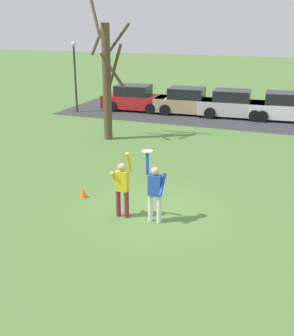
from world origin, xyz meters
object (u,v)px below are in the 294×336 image
object	(u,v)px
person_defender	(122,185)
parked_car_white	(286,108)
parked_car_red	(135,99)
parked_car_silver	(233,105)
lamppost_by_lot	(75,70)
parked_car_tan	(188,102)
bare_tree_tall	(107,76)
frisbee_disc	(147,151)
field_cone_orange	(83,193)
person_catcher	(155,190)

from	to	relation	value
person_defender	parked_car_white	bearing A→B (deg)	75.62
person_defender	parked_car_red	xyz separation A→B (m)	(-5.73, 14.63, -0.25)
person_defender	parked_car_red	distance (m)	15.71
parked_car_silver	lamppost_by_lot	distance (m)	9.83
parked_car_tan	bare_tree_tall	distance (m)	7.68
parked_car_silver	parked_car_white	distance (m)	2.97
frisbee_disc	parked_car_white	distance (m)	15.35
frisbee_disc	parked_car_silver	distance (m)	14.91
field_cone_orange	parked_car_white	bearing A→B (deg)	69.74
person_catcher	parked_car_tan	distance (m)	15.11
parked_car_red	parked_car_tan	distance (m)	3.48
frisbee_disc	bare_tree_tall	xyz separation A→B (m)	(-4.98, 7.69, 0.90)
lamppost_by_lot	bare_tree_tall	bearing A→B (deg)	-47.21
person_catcher	frisbee_disc	bearing A→B (deg)	0.00
parked_car_white	parked_car_red	bearing A→B (deg)	178.32
parked_car_white	bare_tree_tall	distance (m)	10.87
person_catcher	frisbee_disc	distance (m)	1.13
person_catcher	person_defender	bearing A→B (deg)	0.00
parked_car_white	frisbee_disc	bearing A→B (deg)	-104.52
person_catcher	parked_car_tan	world-z (taller)	person_catcher
bare_tree_tall	lamppost_by_lot	distance (m)	6.95
parked_car_silver	field_cone_orange	xyz separation A→B (m)	(-2.29, -14.01, -0.57)
parked_car_tan	frisbee_disc	bearing A→B (deg)	-82.81
person_defender	frisbee_disc	distance (m)	1.35
person_catcher	parked_car_tan	size ratio (longest dim) A/B	0.49
person_catcher	frisbee_disc	xyz separation A→B (m)	(-0.22, -0.01, 1.11)
parked_car_white	lamppost_by_lot	bearing A→B (deg)	-174.01
parked_car_white	parked_car_tan	bearing A→B (deg)	178.45
frisbee_disc	field_cone_orange	size ratio (longest dim) A/B	0.89
frisbee_disc	parked_car_red	bearing A→B (deg)	113.99
field_cone_orange	parked_car_tan	bearing A→B (deg)	91.92
parked_car_tan	parked_car_white	world-z (taller)	same
field_cone_orange	person_defender	bearing A→B (deg)	-25.50
parked_car_tan	parked_car_white	bearing A→B (deg)	-1.55
parked_car_silver	person_defender	bearing A→B (deg)	-96.32
person_catcher	lamppost_by_lot	xyz separation A→B (m)	(-9.92, 12.77, 1.60)
field_cone_orange	bare_tree_tall	bearing A→B (deg)	109.48
person_defender	parked_car_white	size ratio (longest dim) A/B	0.48
person_defender	parked_car_tan	world-z (taller)	person_defender
parked_car_tan	bare_tree_tall	world-z (taller)	bare_tree_tall
person_defender	field_cone_orange	xyz separation A→B (m)	(-1.79, 0.85, -0.82)
person_catcher	parked_car_white	xyz separation A→B (m)	(2.46, 15.04, -0.25)
frisbee_disc	parked_car_red	size ratio (longest dim) A/B	0.07
bare_tree_tall	lamppost_by_lot	world-z (taller)	bare_tree_tall
lamppost_by_lot	field_cone_orange	world-z (taller)	lamppost_by_lot
parked_car_red	field_cone_orange	size ratio (longest dim) A/B	13.21
frisbee_disc	parked_car_white	bearing A→B (deg)	79.88
person_catcher	person_defender	distance (m)	1.00
parked_car_white	bare_tree_tall	size ratio (longest dim) A/B	0.62
person_defender	frisbee_disc	xyz separation A→B (m)	(0.77, 0.02, 1.11)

